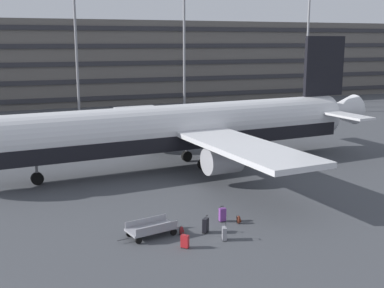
# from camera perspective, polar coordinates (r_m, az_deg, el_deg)

# --- Properties ---
(ground_plane) EXTENTS (600.00, 600.00, 0.00)m
(ground_plane) POSITION_cam_1_polar(r_m,az_deg,el_deg) (43.30, 3.52, -1.74)
(ground_plane) COLOR #424449
(terminal_structure) EXTENTS (168.94, 17.04, 13.47)m
(terminal_structure) POSITION_cam_1_polar(r_m,az_deg,el_deg) (87.49, -9.40, 9.47)
(terminal_structure) COLOR #605B56
(terminal_structure) RESTS_ON ground_plane
(airliner) EXTENTS (36.32, 29.36, 10.63)m
(airliner) POSITION_cam_1_polar(r_m,az_deg,el_deg) (40.00, -0.71, 1.85)
(airliner) COLOR silver
(airliner) RESTS_ON ground_plane
(light_mast_center_left) EXTENTS (1.80, 0.50, 23.57)m
(light_mast_center_left) POSITION_cam_1_polar(r_m,az_deg,el_deg) (71.33, -13.47, 14.23)
(light_mast_center_left) COLOR gray
(light_mast_center_left) RESTS_ON ground_plane
(light_mast_center_right) EXTENTS (1.80, 0.50, 20.58)m
(light_mast_center_right) POSITION_cam_1_polar(r_m,az_deg,el_deg) (75.09, -0.92, 13.24)
(light_mast_center_right) COLOR gray
(light_mast_center_right) RESTS_ON ground_plane
(light_mast_right) EXTENTS (1.80, 0.50, 20.58)m
(light_mast_right) POSITION_cam_1_polar(r_m,az_deg,el_deg) (84.93, 13.34, 12.77)
(light_mast_right) COLOR gray
(light_mast_right) RESTS_ON ground_plane
(suitcase_silver) EXTENTS (0.43, 0.44, 0.85)m
(suitcase_silver) POSITION_cam_1_polar(r_m,az_deg,el_deg) (24.99, -0.83, -11.23)
(suitcase_silver) COLOR #B21E23
(suitcase_silver) RESTS_ON ground_plane
(suitcase_small) EXTENTS (0.33, 0.47, 0.94)m
(suitcase_small) POSITION_cam_1_polar(r_m,az_deg,el_deg) (25.97, 3.78, -10.32)
(suitcase_small) COLOR gray
(suitcase_small) RESTS_ON ground_plane
(suitcase_orange) EXTENTS (0.38, 0.25, 0.91)m
(suitcase_orange) POSITION_cam_1_polar(r_m,az_deg,el_deg) (28.46, 3.56, -8.18)
(suitcase_orange) COLOR #72388C
(suitcase_orange) RESTS_ON ground_plane
(suitcase_scuffed) EXTENTS (0.45, 0.45, 1.00)m
(suitcase_scuffed) POSITION_cam_1_polar(r_m,az_deg,el_deg) (26.83, 1.59, -9.42)
(suitcase_scuffed) COLOR black
(suitcase_scuffed) RESTS_ON ground_plane
(backpack_red) EXTENTS (0.33, 0.39, 0.52)m
(backpack_red) POSITION_cam_1_polar(r_m,az_deg,el_deg) (28.31, 5.47, -8.76)
(backpack_red) COLOR #592619
(backpack_red) RESTS_ON ground_plane
(backpack_teal) EXTENTS (0.37, 0.42, 0.53)m
(backpack_teal) POSITION_cam_1_polar(r_m,az_deg,el_deg) (26.61, -1.19, -10.07)
(backpack_teal) COLOR maroon
(backpack_teal) RESTS_ON ground_plane
(baggage_cart) EXTENTS (3.37, 1.81, 0.82)m
(baggage_cart) POSITION_cam_1_polar(r_m,az_deg,el_deg) (26.50, -4.74, -9.76)
(baggage_cart) COLOR gray
(baggage_cart) RESTS_ON ground_plane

